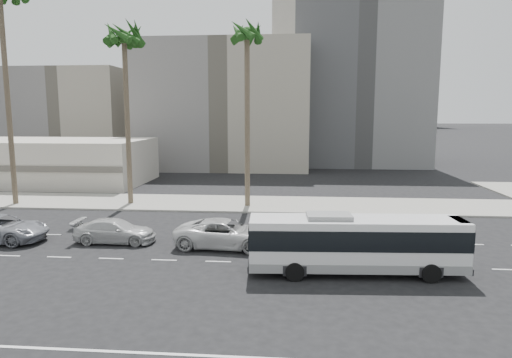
# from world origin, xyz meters

# --- Properties ---
(ground) EXTENTS (700.00, 700.00, 0.00)m
(ground) POSITION_xyz_m (0.00, 0.00, 0.00)
(ground) COLOR black
(ground) RESTS_ON ground
(sidewalk_north) EXTENTS (120.00, 7.00, 0.15)m
(sidewalk_north) POSITION_xyz_m (0.00, 15.50, 0.07)
(sidewalk_north) COLOR gray
(sidewalk_north) RESTS_ON ground
(commercial_low) EXTENTS (22.00, 12.16, 5.00)m
(commercial_low) POSITION_xyz_m (-30.00, 25.99, 2.50)
(commercial_low) COLOR beige
(commercial_low) RESTS_ON ground
(midrise_beige_west) EXTENTS (24.00, 18.00, 18.00)m
(midrise_beige_west) POSITION_xyz_m (-12.00, 45.00, 9.00)
(midrise_beige_west) COLOR gray
(midrise_beige_west) RESTS_ON ground
(midrise_gray_center) EXTENTS (20.00, 20.00, 26.00)m
(midrise_gray_center) POSITION_xyz_m (8.00, 52.00, 13.00)
(midrise_gray_center) COLOR #505152
(midrise_gray_center) RESTS_ON ground
(midrise_beige_far) EXTENTS (18.00, 16.00, 15.00)m
(midrise_beige_far) POSITION_xyz_m (-38.00, 50.00, 7.50)
(midrise_beige_far) COLOR gray
(midrise_beige_far) RESTS_ON ground
(civic_tower) EXTENTS (42.00, 42.00, 129.00)m
(civic_tower) POSITION_xyz_m (-2.00, 250.00, 38.83)
(civic_tower) COLOR beige
(civic_tower) RESTS_ON ground
(highrise_right) EXTENTS (26.00, 26.00, 70.00)m
(highrise_right) POSITION_xyz_m (45.00, 230.00, 35.00)
(highrise_right) COLOR slate
(highrise_right) RESTS_ON ground
(highrise_far) EXTENTS (22.00, 22.00, 60.00)m
(highrise_far) POSITION_xyz_m (70.00, 260.00, 30.00)
(highrise_far) COLOR slate
(highrise_far) RESTS_ON ground
(city_bus) EXTENTS (10.74, 2.95, 3.05)m
(city_bus) POSITION_xyz_m (1.17, -1.16, 1.60)
(city_bus) COLOR silver
(city_bus) RESTS_ON ground
(car_a) EXTENTS (3.22, 6.24, 1.68)m
(car_a) POSITION_xyz_m (-6.00, 2.70, 0.84)
(car_a) COLOR silver
(car_a) RESTS_ON ground
(car_b) EXTENTS (2.10, 5.05, 1.46)m
(car_b) POSITION_xyz_m (-13.01, 3.15, 0.73)
(car_b) COLOR beige
(car_b) RESTS_ON ground
(palm_near) EXTENTS (4.61, 4.61, 15.55)m
(palm_near) POSITION_xyz_m (-5.90, 14.46, 14.09)
(palm_near) COLOR brown
(palm_near) RESTS_ON ground
(palm_mid) EXTENTS (5.04, 5.04, 15.56)m
(palm_mid) POSITION_xyz_m (-16.29, 14.67, 14.00)
(palm_mid) COLOR brown
(palm_mid) RESTS_ON ground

